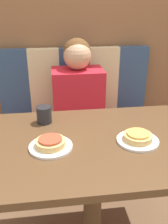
{
  "coord_description": "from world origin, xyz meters",
  "views": [
    {
      "loc": [
        -0.18,
        -1.04,
        1.35
      ],
      "look_at": [
        0.0,
        0.36,
        0.72
      ],
      "focal_mm": 40.0,
      "sensor_mm": 36.0,
      "label": 1
    }
  ],
  "objects_px": {
    "plate_right": "(138,141)",
    "pizza_left": "(50,142)",
    "person": "(78,88)",
    "plate_left": "(51,147)",
    "drinking_cup": "(44,115)",
    "pizza_right": "(138,136)"
  },
  "relations": [
    {
      "from": "plate_right",
      "to": "pizza_left",
      "type": "distance_m",
      "value": 0.42
    },
    {
      "from": "person",
      "to": "plate_left",
      "type": "distance_m",
      "value": 0.78
    },
    {
      "from": "plate_right",
      "to": "pizza_left",
      "type": "bearing_deg",
      "value": -180.0
    },
    {
      "from": "person",
      "to": "drinking_cup",
      "type": "bearing_deg",
      "value": -116.21
    },
    {
      "from": "pizza_left",
      "to": "drinking_cup",
      "type": "xyz_separation_m",
      "value": [
        -0.03,
        0.27,
        0.02
      ]
    },
    {
      "from": "drinking_cup",
      "to": "plate_right",
      "type": "bearing_deg",
      "value": -31.15
    },
    {
      "from": "plate_left",
      "to": "drinking_cup",
      "type": "height_order",
      "value": "drinking_cup"
    },
    {
      "from": "pizza_left",
      "to": "person",
      "type": "bearing_deg",
      "value": 74.62
    },
    {
      "from": "person",
      "to": "pizza_right",
      "type": "relative_size",
      "value": 4.9
    },
    {
      "from": "person",
      "to": "pizza_left",
      "type": "distance_m",
      "value": 0.78
    },
    {
      "from": "person",
      "to": "drinking_cup",
      "type": "relative_size",
      "value": 7.25
    },
    {
      "from": "pizza_right",
      "to": "drinking_cup",
      "type": "xyz_separation_m",
      "value": [
        -0.45,
        0.27,
        0.02
      ]
    },
    {
      "from": "drinking_cup",
      "to": "pizza_right",
      "type": "bearing_deg",
      "value": -31.15
    },
    {
      "from": "person",
      "to": "plate_right",
      "type": "height_order",
      "value": "person"
    },
    {
      "from": "pizza_left",
      "to": "drinking_cup",
      "type": "height_order",
      "value": "drinking_cup"
    },
    {
      "from": "plate_right",
      "to": "pizza_right",
      "type": "relative_size",
      "value": 1.46
    },
    {
      "from": "person",
      "to": "plate_right",
      "type": "relative_size",
      "value": 3.37
    },
    {
      "from": "pizza_right",
      "to": "drinking_cup",
      "type": "height_order",
      "value": "drinking_cup"
    },
    {
      "from": "plate_left",
      "to": "plate_right",
      "type": "xyz_separation_m",
      "value": [
        0.42,
        0.0,
        0.0
      ]
    },
    {
      "from": "plate_right",
      "to": "pizza_left",
      "type": "xyz_separation_m",
      "value": [
        -0.42,
        -0.0,
        0.02
      ]
    },
    {
      "from": "person",
      "to": "plate_left",
      "type": "bearing_deg",
      "value": -105.38
    },
    {
      "from": "person",
      "to": "drinking_cup",
      "type": "distance_m",
      "value": 0.54
    }
  ]
}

